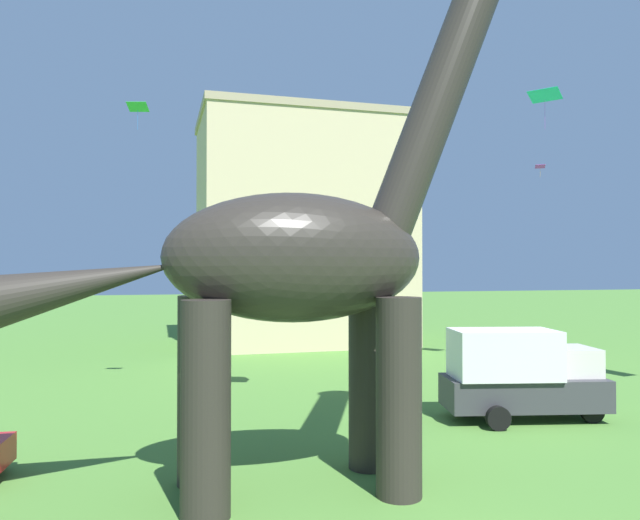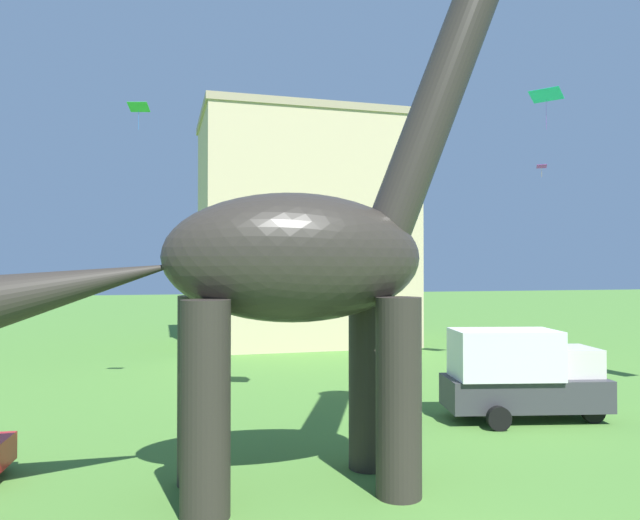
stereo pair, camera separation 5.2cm
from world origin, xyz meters
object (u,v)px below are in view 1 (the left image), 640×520
kite_near_low (274,226)px  kite_high_right (540,167)px  parked_box_truck (521,373)px  kite_apex (138,107)px  dinosaur_sculpture (293,258)px  kite_mid_center (545,95)px

kite_near_low → kite_high_right: 22.25m
parked_box_truck → kite_apex: kite_apex is taller
kite_near_low → kite_apex: 7.49m
kite_near_low → dinosaur_sculpture: bearing=-98.2°
kite_mid_center → kite_high_right: kite_mid_center is taller
kite_near_low → kite_mid_center: 16.45m
kite_near_low → kite_apex: bearing=163.9°
parked_box_truck → kite_high_right: 21.55m
dinosaur_sculpture → parked_box_truck: dinosaur_sculpture is taller
dinosaur_sculpture → kite_mid_center: size_ratio=7.92×
parked_box_truck → kite_high_right: bearing=63.9°
dinosaur_sculpture → kite_mid_center: 21.84m
dinosaur_sculpture → parked_box_truck: size_ratio=2.63×
kite_apex → kite_near_low: bearing=-16.1°
parked_box_truck → kite_apex: bearing=164.4°
kite_mid_center → kite_near_low: bearing=-171.1°
dinosaur_sculpture → kite_near_low: 9.96m
parked_box_truck → kite_near_low: (-7.88, 5.38, 5.47)m
parked_box_truck → kite_near_low: 11.00m
parked_box_truck → kite_high_right: (11.65, 14.83, 10.43)m
parked_box_truck → kite_high_right: kite_high_right is taller
kite_apex → parked_box_truck: bearing=-27.6°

